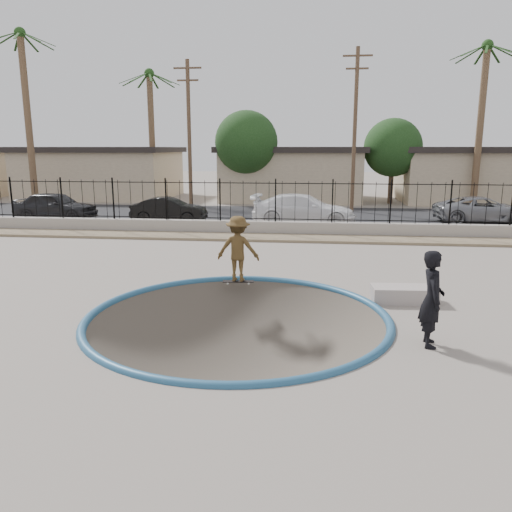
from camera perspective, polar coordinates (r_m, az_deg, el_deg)
The scene contains 25 objects.
ground at distance 24.35m, azimuth 2.50°, elevation 0.57°, with size 120.00×120.00×2.20m, color gray.
bowl_pit at distance 11.57m, azimuth -2.11°, elevation -7.03°, with size 6.84×6.84×1.80m, color #463E36, non-canonical shape.
coping_ring at distance 11.57m, azimuth -2.11°, elevation -7.03°, with size 7.04×7.04×0.20m, color #245377.
rock_strip at distance 21.39m, azimuth 1.99°, elevation 2.10°, with size 42.00×1.60×0.11m, color #9C8966.
retaining_wall at distance 22.43m, azimuth 2.22°, elevation 3.21°, with size 42.00×0.45×0.60m, color gray.
fence at distance 22.28m, azimuth 2.24°, elevation 6.26°, with size 40.00×0.04×1.80m.
street at distance 29.09m, azimuth 3.23°, elevation 4.71°, with size 90.00×8.00×0.04m, color black.
house_west at distance 41.80m, azimuth -17.18°, elevation 9.17°, with size 11.60×8.60×3.90m.
house_center at distance 38.37m, azimuth 4.11°, elevation 9.45°, with size 10.60×8.60×3.90m.
house_east at distance 40.27m, azimuth 24.67°, elevation 8.51°, with size 12.60×8.60×3.90m.
palm_left at distance 37.10m, azimuth -24.94°, elevation 17.55°, with size 2.30×2.30×11.30m.
palm_mid at distance 37.75m, azimuth -11.95°, elevation 16.34°, with size 2.30×2.30×9.30m.
palm_right at distance 35.51m, azimuth 24.55°, elevation 16.85°, with size 2.30×2.30×10.30m.
utility_pole_left at distance 31.74m, azimuth -7.64°, elevation 13.72°, with size 1.70×0.24×9.00m.
utility_pole_mid at distance 30.90m, azimuth 11.22°, elevation 14.12°, with size 1.70×0.24×9.50m.
street_tree_left at distance 35.11m, azimuth -1.11°, elevation 12.83°, with size 4.32×4.32×6.36m.
street_tree_mid at distance 36.19m, azimuth 15.36°, elevation 11.84°, with size 3.96×3.96×5.83m.
skater at distance 14.14m, azimuth -2.06°, elevation 0.46°, with size 1.20×0.69×1.86m, color brown.
skateboard at distance 14.34m, azimuth -2.04°, elevation -2.94°, with size 0.91×0.31×0.08m.
videographer at distance 10.28m, azimuth 19.47°, elevation -4.63°, with size 0.70×0.46×1.91m, color black.
concrete_ledge at distance 13.17m, azimuth 16.55°, elevation -4.21°, with size 1.60×0.70×0.40m, color #A0948E.
car_a at distance 29.05m, azimuth -21.95°, elevation 5.36°, with size 1.77×4.40×1.50m, color black.
car_b at distance 26.46m, azimuth -9.91°, elevation 5.23°, with size 1.35×3.88×1.28m, color black.
car_c at distance 25.38m, azimuth 5.46°, elevation 5.33°, with size 2.12×5.21×1.51m, color white.
car_d at distance 28.34m, azimuth 24.50°, elevation 4.83°, with size 2.22×4.81×1.34m, color gray.
Camera 1 is at (1.66, -11.79, 3.81)m, focal length 35.00 mm.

